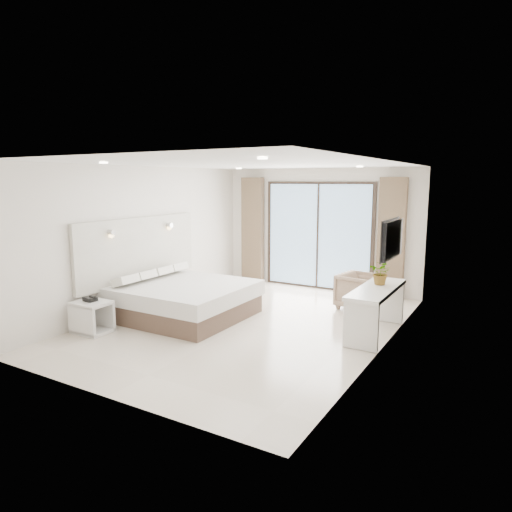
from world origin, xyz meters
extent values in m
plane|color=beige|center=(0.00, 0.00, 0.00)|extent=(6.20, 6.20, 0.00)
cube|color=silver|center=(0.00, 3.10, 1.35)|extent=(4.60, 0.02, 2.70)
cube|color=silver|center=(0.00, -3.10, 1.35)|extent=(4.60, 0.02, 2.70)
cube|color=silver|center=(-2.30, 0.00, 1.35)|extent=(0.02, 6.20, 2.70)
cube|color=silver|center=(2.30, 0.00, 1.35)|extent=(0.02, 6.20, 2.70)
cube|color=white|center=(0.00, 0.00, 2.70)|extent=(4.60, 6.20, 0.02)
cube|color=beige|center=(-2.25, -0.20, 1.15)|extent=(0.08, 3.00, 1.20)
cube|color=black|center=(2.25, 0.55, 1.55)|extent=(0.06, 1.00, 0.58)
cube|color=black|center=(2.21, 0.55, 1.55)|extent=(0.02, 1.04, 0.62)
cube|color=black|center=(0.00, 3.07, 1.20)|extent=(2.56, 0.04, 2.42)
cube|color=#94C1ED|center=(0.00, 3.04, 1.20)|extent=(2.40, 0.01, 2.30)
cube|color=brown|center=(-1.65, 2.96, 1.25)|extent=(0.55, 0.14, 2.50)
cube|color=brown|center=(1.65, 2.96, 1.25)|extent=(0.55, 0.14, 2.50)
cylinder|color=white|center=(-1.30, -1.80, 2.68)|extent=(0.12, 0.12, 0.02)
cylinder|color=white|center=(1.30, -1.80, 2.68)|extent=(0.12, 0.12, 0.02)
cylinder|color=white|center=(-1.30, 1.80, 2.68)|extent=(0.12, 0.12, 0.02)
cylinder|color=white|center=(1.30, 1.80, 2.68)|extent=(0.12, 0.12, 0.02)
cube|color=brown|center=(-1.21, -0.20, 0.17)|extent=(2.08, 1.98, 0.33)
cube|color=silver|center=(-1.21, -0.20, 0.47)|extent=(2.17, 2.06, 0.27)
cube|color=white|center=(-1.95, -0.88, 0.67)|extent=(0.28, 0.42, 0.14)
cube|color=white|center=(-1.95, -0.43, 0.67)|extent=(0.28, 0.42, 0.14)
cube|color=white|center=(-1.95, 0.03, 0.67)|extent=(0.28, 0.42, 0.14)
cube|color=white|center=(-1.95, 0.48, 0.67)|extent=(0.28, 0.42, 0.14)
cube|color=silver|center=(-1.93, -1.64, 0.49)|extent=(0.57, 0.47, 0.05)
cube|color=silver|center=(-1.93, -1.64, 0.03)|extent=(0.57, 0.47, 0.05)
cube|color=silver|center=(-1.93, -1.85, 0.26)|extent=(0.56, 0.06, 0.46)
cube|color=silver|center=(-1.93, -1.44, 0.26)|extent=(0.56, 0.06, 0.46)
cube|color=black|center=(-1.97, -1.63, 0.55)|extent=(0.21, 0.17, 0.07)
cube|color=silver|center=(2.04, 0.55, 0.74)|extent=(0.53, 1.71, 0.06)
cube|color=silver|center=(2.04, -0.22, 0.35)|extent=(0.51, 0.06, 0.71)
cube|color=silver|center=(2.04, 1.32, 0.35)|extent=(0.51, 0.06, 0.71)
imported|color=#33662D|center=(2.04, 0.79, 0.92)|extent=(0.43, 0.46, 0.30)
imported|color=#9B7F65|center=(1.36, 1.90, 0.38)|extent=(0.79, 0.82, 0.75)
camera|label=1|loc=(3.91, -6.43, 2.43)|focal=32.00mm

